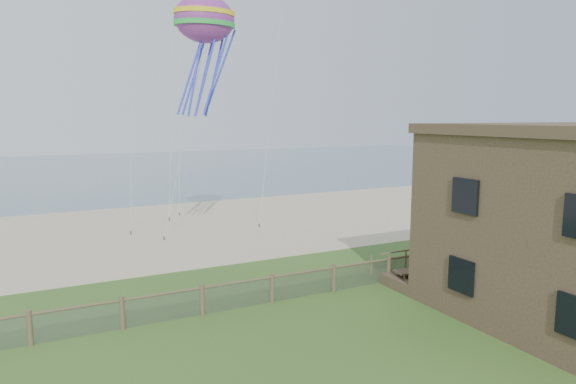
% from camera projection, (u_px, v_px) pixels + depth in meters
% --- Properties ---
extents(ground, '(160.00, 160.00, 0.00)m').
position_uv_depth(ground, '(353.00, 364.00, 16.05)').
color(ground, '#34581E').
rests_on(ground, ground).
extents(sand_beach, '(72.00, 20.00, 0.02)m').
position_uv_depth(sand_beach, '(174.00, 228.00, 35.47)').
color(sand_beach, tan).
rests_on(sand_beach, ground).
extents(ocean, '(160.00, 68.00, 0.02)m').
position_uv_depth(ocean, '(97.00, 170.00, 74.33)').
color(ocean, slate).
rests_on(ocean, ground).
extents(chainlink_fence, '(36.20, 0.20, 1.25)m').
position_uv_depth(chainlink_fence, '(272.00, 290.00, 21.27)').
color(chainlink_fence, brown).
rests_on(chainlink_fence, ground).
extents(motel_deck, '(15.00, 2.00, 0.50)m').
position_uv_depth(motel_deck, '(511.00, 263.00, 26.22)').
color(motel_deck, brown).
rests_on(motel_deck, ground).
extents(picnic_table, '(2.11, 1.70, 0.82)m').
position_uv_depth(picnic_table, '(415.00, 277.00, 23.42)').
color(picnic_table, brown).
rests_on(picnic_table, ground).
extents(octopus_kite, '(3.84, 2.99, 7.18)m').
position_uv_depth(octopus_kite, '(205.00, 53.00, 28.76)').
color(octopus_kite, '#FF284F').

